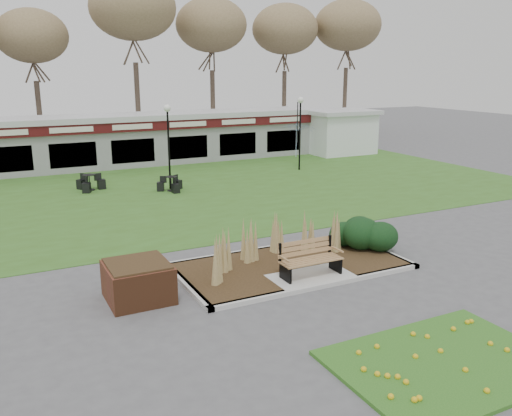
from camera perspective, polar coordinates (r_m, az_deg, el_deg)
name	(u,v)px	position (r m, az deg, el deg)	size (l,w,h in m)	color
ground	(314,282)	(14.48, 6.10, -7.76)	(100.00, 100.00, 0.00)	#515154
lawn	(171,192)	(24.94, -8.96, 1.72)	(34.00, 16.00, 0.02)	#375F1E
flower_bed	(445,362)	(11.27, 19.30, -15.01)	(4.20, 3.00, 0.16)	#25611B
planting_bed	(326,247)	(16.07, 7.37, -4.11)	(6.75, 3.40, 1.27)	#2F2012
park_bench	(309,258)	(14.46, 5.63, -5.27)	(1.70, 0.66, 0.93)	olive
brick_planter	(138,281)	(13.51, -12.30, -7.52)	(1.50, 1.50, 0.95)	brown
food_pavilion	(126,139)	(32.27, -13.49, 7.04)	(24.60, 3.40, 2.90)	gray
service_hut	(340,131)	(36.11, 8.80, 7.99)	(4.40, 3.40, 2.83)	white
tree_backdrop	(91,23)	(39.99, -16.96, 18.09)	(47.24, 5.24, 10.36)	#47382B
lamp_post_mid_right	(168,128)	(25.05, -9.25, 8.30)	(0.32, 0.32, 3.88)	black
lamp_post_far_right	(300,117)	(29.66, 4.68, 9.51)	(0.33, 0.33, 3.97)	black
bistro_set_c	(90,185)	(25.98, -17.09, 2.33)	(1.24, 1.37, 0.73)	black
bistro_set_d	(171,186)	(24.99, -8.90, 2.29)	(1.26, 1.15, 0.67)	black
patio_umbrella	(297,140)	(29.96, 4.35, 7.15)	(2.72, 2.74, 2.57)	black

